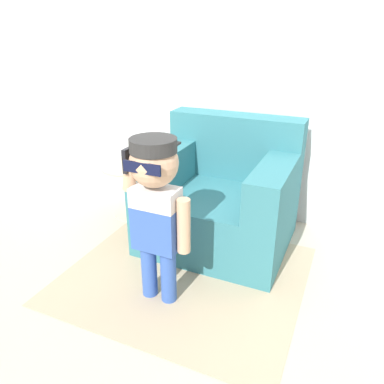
{
  "coord_description": "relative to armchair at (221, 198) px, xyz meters",
  "views": [
    {
      "loc": [
        0.65,
        -2.31,
        1.5
      ],
      "look_at": [
        -0.22,
        -0.36,
        0.55
      ],
      "focal_mm": 35.0,
      "sensor_mm": 36.0,
      "label": 1
    }
  ],
  "objects": [
    {
      "name": "side_table",
      "position": [
        -0.85,
        0.07,
        -0.07
      ],
      "size": [
        0.44,
        0.44,
        0.45
      ],
      "color": "beige",
      "rests_on": "ground_plane"
    },
    {
      "name": "armchair",
      "position": [
        0.0,
        0.0,
        0.0
      ],
      "size": [
        1.01,
        0.88,
        0.9
      ],
      "color": "teal",
      "rests_on": "ground_plane"
    },
    {
      "name": "ground_plane",
      "position": [
        0.17,
        -0.05,
        -0.34
      ],
      "size": [
        10.0,
        10.0,
        0.0
      ],
      "primitive_type": "plane",
      "color": "#BCB29E"
    },
    {
      "name": "wall_back",
      "position": [
        0.17,
        0.55,
        0.96
      ],
      "size": [
        10.0,
        0.05,
        2.6
      ],
      "color": "silver",
      "rests_on": "ground_plane"
    },
    {
      "name": "rug",
      "position": [
        -0.05,
        -0.53,
        -0.34
      ],
      "size": [
        1.49,
        1.33,
        0.01
      ],
      "color": "tan",
      "rests_on": "ground_plane"
    },
    {
      "name": "person_child",
      "position": [
        -0.1,
        -0.79,
        0.32
      ],
      "size": [
        0.4,
        0.3,
        0.99
      ],
      "color": "#3356AD",
      "rests_on": "ground_plane"
    }
  ]
}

